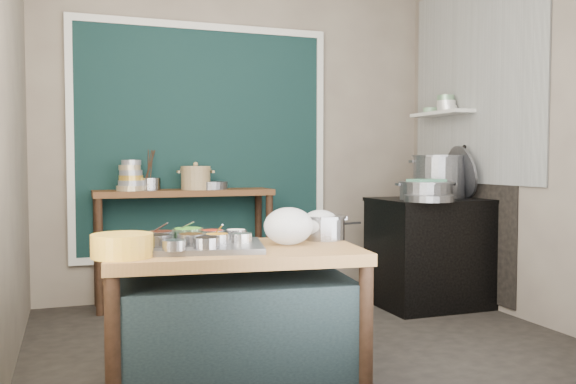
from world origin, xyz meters
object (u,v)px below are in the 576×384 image
object	(u,v)px
utensil_cup	(150,184)
stock_pot	(439,176)
ceramic_crock	(196,179)
steamer	(426,191)
saucepan	(324,227)
prep_table	(235,321)
yellow_basin	(122,245)
back_counter	(185,247)
stove_block	(432,254)
condiment_tray	(199,246)

from	to	relation	value
utensil_cup	stock_pot	bearing A→B (deg)	-15.08
ceramic_crock	steamer	xyz separation A→B (m)	(1.67, -0.82, -0.08)
saucepan	utensil_cup	distance (m)	2.03
prep_table	saucepan	xyz separation A→B (m)	(0.55, 0.14, 0.44)
saucepan	ceramic_crock	world-z (taller)	ceramic_crock
stock_pot	prep_table	bearing A→B (deg)	-146.58
yellow_basin	steamer	world-z (taller)	steamer
back_counter	utensil_cup	distance (m)	0.59
yellow_basin	saucepan	size ratio (longest dim) A/B	1.13
stove_block	steamer	bearing A→B (deg)	-137.52
stove_block	saucepan	xyz separation A→B (m)	(-1.45, -1.16, 0.39)
condiment_tray	yellow_basin	bearing A→B (deg)	-161.46
stove_block	condiment_tray	distance (m)	2.56
back_counter	ceramic_crock	bearing A→B (deg)	-23.61
saucepan	condiment_tray	bearing A→B (deg)	177.76
stove_block	stock_pot	size ratio (longest dim) A/B	1.98
prep_table	steamer	distance (m)	2.27
prep_table	utensil_cup	size ratio (longest dim) A/B	7.47
ceramic_crock	steamer	size ratio (longest dim) A/B	0.58
yellow_basin	back_counter	bearing A→B (deg)	72.88
steamer	utensil_cup	bearing A→B (deg)	157.29
yellow_basin	prep_table	bearing A→B (deg)	12.21
stove_block	yellow_basin	bearing A→B (deg)	-150.98
stove_block	ceramic_crock	bearing A→B (deg)	159.11
condiment_tray	prep_table	bearing A→B (deg)	-1.62
stock_pot	steamer	size ratio (longest dim) A/B	1.02
condiment_tray	saucepan	world-z (taller)	saucepan
back_counter	saucepan	distance (m)	1.97
back_counter	stove_block	world-z (taller)	back_counter
condiment_tray	ceramic_crock	world-z (taller)	ceramic_crock
saucepan	steamer	size ratio (longest dim) A/B	0.56
stove_block	utensil_cup	distance (m)	2.37
ceramic_crock	steamer	world-z (taller)	ceramic_crock
prep_table	utensil_cup	distance (m)	2.12
yellow_basin	saucepan	bearing A→B (deg)	13.15
ceramic_crock	condiment_tray	bearing A→B (deg)	-100.62
prep_table	stock_pot	xyz separation A→B (m)	(2.13, 1.40, 0.68)
back_counter	steamer	world-z (taller)	steamer
back_counter	condiment_tray	xyz separation A→B (m)	(-0.28, -2.02, 0.29)
condiment_tray	steamer	size ratio (longest dim) A/B	1.40
back_counter	ceramic_crock	xyz separation A→B (m)	(0.09, -0.04, 0.56)
stove_block	yellow_basin	distance (m)	2.96
stove_block	ceramic_crock	distance (m)	2.03
stove_block	back_counter	bearing A→B (deg)	158.98
stove_block	yellow_basin	size ratio (longest dim) A/B	3.22
stove_block	condiment_tray	xyz separation A→B (m)	(-2.18, -1.29, 0.34)
stock_pot	condiment_tray	bearing A→B (deg)	-148.82
stock_pot	ceramic_crock	bearing A→B (deg)	163.09
prep_table	utensil_cup	bearing A→B (deg)	101.61
yellow_basin	stock_pot	distance (m)	3.10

